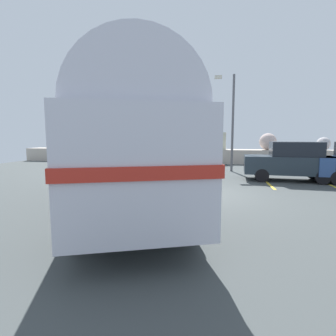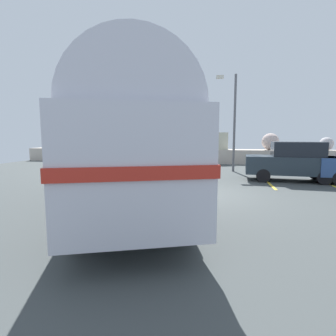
{
  "view_description": "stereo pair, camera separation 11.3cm",
  "coord_description": "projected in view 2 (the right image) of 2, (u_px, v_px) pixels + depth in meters",
  "views": [
    {
      "loc": [
        0.54,
        -9.64,
        2.14
      ],
      "look_at": [
        -1.02,
        -0.94,
        1.08
      ],
      "focal_mm": 28.36,
      "sensor_mm": 36.0,
      "label": 1
    },
    {
      "loc": [
        0.65,
        -9.62,
        2.14
      ],
      "look_at": [
        -1.02,
        -0.94,
        1.08
      ],
      "focal_mm": 28.36,
      "sensor_mm": 36.0,
      "label": 2
    }
  ],
  "objects": [
    {
      "name": "parked_car_nearest",
      "position": [
        292.0,
        161.0,
        12.56
      ],
      "size": [
        4.22,
        2.02,
        1.86
      ],
      "rotation": [
        0.0,
        0.0,
        1.49
      ],
      "color": "black",
      "rests_on": "ground"
    },
    {
      "name": "lamp_post",
      "position": [
        232.0,
        117.0,
        15.77
      ],
      "size": [
        1.2,
        0.34,
        5.75
      ],
      "color": "#5B5B60",
      "rests_on": "ground"
    },
    {
      "name": "vintage_coach",
      "position": [
        128.0,
        139.0,
        7.73
      ],
      "size": [
        5.31,
        8.87,
        3.7
      ],
      "rotation": [
        0.0,
        0.0,
        0.36
      ],
      "color": "black",
      "rests_on": "ground"
    },
    {
      "name": "ground",
      "position": [
        200.0,
        194.0,
        9.75
      ],
      "size": [
        32.0,
        26.0,
        0.02
      ],
      "color": "#404646"
    },
    {
      "name": "breakwater",
      "position": [
        210.0,
        154.0,
        21.16
      ],
      "size": [
        31.36,
        2.36,
        2.48
      ],
      "color": "#BEB1A2",
      "rests_on": "ground"
    }
  ]
}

